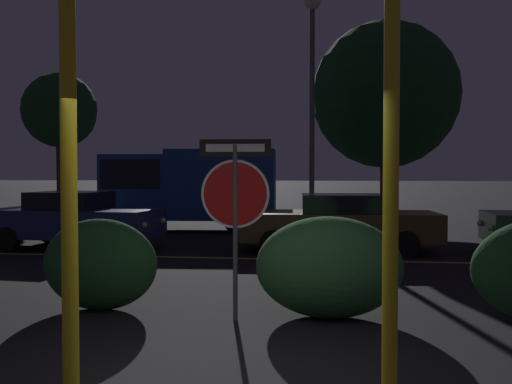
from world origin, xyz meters
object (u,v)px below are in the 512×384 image
at_px(tree_0, 385,95).
at_px(passing_car_1, 74,219).
at_px(yellow_pole_right, 391,195).
at_px(tree_1, 60,111).
at_px(hedge_bush_1, 100,264).
at_px(yellow_pole_left, 69,194).
at_px(stop_sign, 235,193).
at_px(hedge_bush_2, 329,267).
at_px(passing_car_2, 337,222).
at_px(delivery_truck, 187,185).
at_px(street_lamp, 312,62).

bearing_deg(tree_0, passing_car_1, -138.77).
height_order(yellow_pole_right, tree_1, tree_1).
bearing_deg(hedge_bush_1, yellow_pole_left, -71.48).
relative_size(stop_sign, hedge_bush_1, 1.44).
distance_m(hedge_bush_2, passing_car_2, 6.34).
bearing_deg(yellow_pole_right, yellow_pole_left, 175.65).
bearing_deg(hedge_bush_2, yellow_pole_left, -126.24).
bearing_deg(yellow_pole_right, passing_car_1, 126.66).
xyz_separation_m(yellow_pole_left, passing_car_2, (2.30, 9.25, -1.00)).
bearing_deg(passing_car_2, yellow_pole_right, 178.36).
height_order(yellow_pole_right, delivery_truck, yellow_pole_right).
height_order(stop_sign, passing_car_2, stop_sign).
bearing_deg(passing_car_1, stop_sign, 43.67).
bearing_deg(yellow_pole_right, street_lamp, 94.45).
height_order(yellow_pole_left, hedge_bush_2, yellow_pole_left).
xyz_separation_m(yellow_pole_right, passing_car_1, (-6.79, 9.12, -1.00)).
bearing_deg(hedge_bush_2, yellow_pole_right, -81.46).
distance_m(yellow_pole_right, hedge_bush_1, 4.90).
distance_m(hedge_bush_1, tree_1, 17.69).
distance_m(tree_0, tree_1, 13.34).
bearing_deg(street_lamp, passing_car_2, -79.78).
bearing_deg(stop_sign, hedge_bush_1, 168.51).
bearing_deg(passing_car_1, yellow_pole_right, 41.03).
distance_m(hedge_bush_1, tree_0, 14.65).
bearing_deg(hedge_bush_2, tree_0, 81.89).
bearing_deg(hedge_bush_1, yellow_pole_right, -41.17).
bearing_deg(yellow_pole_left, street_lamp, 83.42).
bearing_deg(hedge_bush_2, passing_car_2, 88.56).
height_order(hedge_bush_1, passing_car_1, passing_car_1).
relative_size(hedge_bush_2, passing_car_2, 0.39).
bearing_deg(hedge_bush_1, street_lamp, 76.40).
height_order(yellow_pole_left, street_lamp, street_lamp).
height_order(hedge_bush_2, tree_1, tree_1).
relative_size(stop_sign, yellow_pole_left, 0.68).
bearing_deg(yellow_pole_left, yellow_pole_right, -4.35).
bearing_deg(stop_sign, delivery_truck, 104.78).
bearing_deg(tree_0, tree_1, 171.18).
xyz_separation_m(passing_car_1, street_lamp, (5.73, 4.49, 4.61)).
distance_m(stop_sign, passing_car_1, 8.16).
distance_m(stop_sign, tree_0, 14.13).
bearing_deg(passing_car_1, tree_1, -147.31).
bearing_deg(street_lamp, tree_1, 156.11).
height_order(hedge_bush_1, delivery_truck, delivery_truck).
height_order(stop_sign, tree_0, tree_0).
xyz_separation_m(delivery_truck, tree_1, (-6.61, 4.51, 2.97)).
distance_m(passing_car_2, street_lamp, 6.27).
distance_m(stop_sign, hedge_bush_2, 1.55).
distance_m(passing_car_2, delivery_truck, 6.59).
bearing_deg(tree_1, tree_0, -8.82).
xyz_separation_m(stop_sign, hedge_bush_2, (1.19, 0.27, -0.96)).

